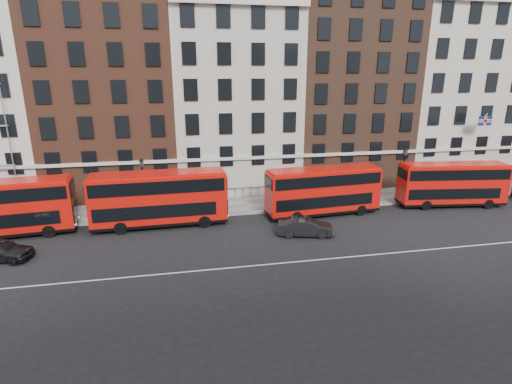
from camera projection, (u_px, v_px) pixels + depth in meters
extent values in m
plane|color=black|center=(271.00, 251.00, 28.94)|extent=(120.00, 120.00, 0.00)
cube|color=slate|center=(247.00, 205.00, 38.78)|extent=(80.00, 5.00, 0.15)
cube|color=gray|center=(251.00, 213.00, 36.43)|extent=(80.00, 0.30, 0.16)
cube|color=white|center=(278.00, 263.00, 27.06)|extent=(70.00, 0.12, 0.01)
cube|color=brown|center=(109.00, 87.00, 40.29)|extent=(12.80, 10.00, 22.00)
cube|color=#B0A99B|center=(234.00, 100.00, 43.08)|extent=(12.80, 10.00, 19.00)
cube|color=beige|center=(241.00, 0.00, 35.51)|extent=(12.80, 0.50, 0.80)
cube|color=brown|center=(346.00, 90.00, 45.15)|extent=(12.80, 10.00, 21.00)
cube|color=#B1A999|center=(446.00, 93.00, 47.65)|extent=(12.80, 10.00, 20.00)
cube|color=black|center=(4.00, 231.00, 31.30)|extent=(10.83, 3.57, 0.24)
cube|color=black|center=(76.00, 211.00, 32.44)|extent=(0.29, 2.23, 1.32)
cube|color=black|center=(74.00, 199.00, 32.13)|extent=(0.26, 1.92, 0.43)
cylinder|color=black|center=(49.00, 231.00, 31.19)|extent=(1.03, 0.38, 1.01)
cylinder|color=black|center=(54.00, 221.00, 33.27)|extent=(1.03, 0.38, 1.01)
cube|color=red|center=(159.00, 198.00, 32.95)|extent=(11.00, 2.86, 4.11)
cube|color=black|center=(161.00, 220.00, 33.51)|extent=(11.00, 2.90, 0.25)
cube|color=black|center=(156.00, 207.00, 33.09)|extent=(9.75, 2.92, 1.09)
cube|color=black|center=(158.00, 184.00, 32.58)|extent=(10.58, 2.94, 1.04)
cube|color=red|center=(158.00, 174.00, 32.34)|extent=(10.68, 2.65, 0.19)
cube|color=black|center=(226.00, 203.00, 34.32)|extent=(0.14, 2.29, 1.35)
cube|color=black|center=(225.00, 191.00, 34.00)|extent=(0.13, 1.98, 0.44)
cylinder|color=black|center=(204.00, 222.00, 33.15)|extent=(1.05, 0.32, 1.04)
cylinder|color=black|center=(202.00, 212.00, 35.33)|extent=(1.05, 0.32, 1.04)
cylinder|color=black|center=(121.00, 228.00, 31.77)|extent=(1.05, 0.32, 1.04)
cylinder|color=black|center=(123.00, 218.00, 33.95)|extent=(1.05, 0.32, 1.04)
cube|color=red|center=(323.00, 191.00, 35.62)|extent=(10.41, 3.26, 3.85)
cube|color=black|center=(322.00, 210.00, 36.15)|extent=(10.41, 3.30, 0.23)
cube|color=black|center=(320.00, 198.00, 35.74)|extent=(9.25, 3.24, 1.02)
cube|color=black|center=(324.00, 178.00, 35.28)|extent=(10.03, 3.31, 0.98)
cube|color=red|center=(324.00, 169.00, 35.05)|extent=(10.10, 3.04, 0.18)
cube|color=black|center=(373.00, 194.00, 37.18)|extent=(0.25, 2.15, 1.27)
cube|color=black|center=(374.00, 183.00, 36.88)|extent=(0.23, 1.85, 0.41)
cylinder|color=black|center=(361.00, 210.00, 36.00)|extent=(0.99, 0.35, 0.98)
cylinder|color=black|center=(349.00, 203.00, 38.01)|extent=(0.99, 0.35, 0.98)
cylinder|color=black|center=(296.00, 217.00, 34.38)|extent=(0.99, 0.35, 0.98)
cylinder|color=black|center=(288.00, 209.00, 36.39)|extent=(0.99, 0.35, 0.98)
cube|color=red|center=(452.00, 184.00, 38.03)|extent=(10.16, 3.63, 3.74)
cube|color=black|center=(449.00, 201.00, 38.54)|extent=(10.16, 3.66, 0.23)
cube|color=black|center=(448.00, 190.00, 38.20)|extent=(9.04, 3.56, 0.99)
cube|color=black|center=(454.00, 172.00, 37.69)|extent=(9.79, 3.65, 0.95)
cube|color=red|center=(455.00, 164.00, 37.47)|extent=(9.85, 3.40, 0.17)
cube|color=black|center=(501.00, 190.00, 38.55)|extent=(0.34, 2.07, 1.23)
cube|color=black|center=(503.00, 180.00, 38.26)|extent=(0.31, 1.79, 0.40)
cylinder|color=black|center=(488.00, 204.00, 37.72)|extent=(0.97, 0.38, 0.95)
cylinder|color=black|center=(475.00, 197.00, 39.74)|extent=(0.97, 0.38, 0.95)
cylinder|color=black|center=(426.00, 205.00, 37.35)|extent=(0.97, 0.38, 0.95)
cylinder|color=black|center=(416.00, 198.00, 39.37)|extent=(0.97, 0.38, 0.95)
imported|color=black|center=(305.00, 227.00, 31.49)|extent=(4.59, 2.49, 1.44)
cylinder|color=black|center=(144.00, 192.00, 34.55)|extent=(0.14, 0.14, 4.60)
cylinder|color=black|center=(146.00, 214.00, 35.13)|extent=(0.32, 0.32, 0.60)
cube|color=#262626|center=(142.00, 164.00, 33.81)|extent=(0.32, 0.32, 0.55)
cone|color=black|center=(141.00, 159.00, 33.71)|extent=(0.44, 0.44, 0.25)
cylinder|color=black|center=(403.00, 177.00, 39.45)|extent=(0.14, 0.14, 4.60)
cylinder|color=black|center=(400.00, 196.00, 40.03)|extent=(0.32, 0.32, 0.60)
cube|color=#262626|center=(405.00, 152.00, 38.71)|extent=(0.32, 0.32, 0.55)
cone|color=black|center=(406.00, 148.00, 38.61)|extent=(0.44, 0.44, 0.25)
cylinder|color=black|center=(480.00, 184.00, 40.93)|extent=(0.12, 0.12, 2.60)
cube|color=black|center=(484.00, 169.00, 40.32)|extent=(0.25, 0.30, 0.75)
sphere|color=red|center=(486.00, 167.00, 40.10)|extent=(0.14, 0.14, 0.14)
sphere|color=#0C9919|center=(485.00, 171.00, 40.23)|extent=(0.14, 0.14, 0.14)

